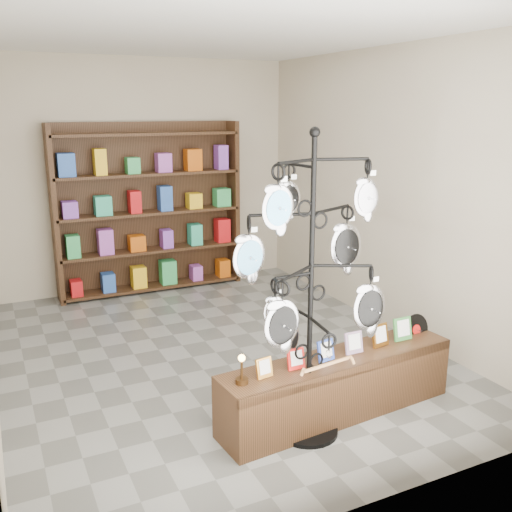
{
  "coord_description": "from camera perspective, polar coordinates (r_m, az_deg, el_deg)",
  "views": [
    {
      "loc": [
        -1.92,
        -4.92,
        2.37
      ],
      "look_at": [
        -0.04,
        -1.0,
        1.24
      ],
      "focal_mm": 40.0,
      "sensor_mm": 36.0,
      "label": 1
    }
  ],
  "objects": [
    {
      "name": "ground",
      "position": [
        5.79,
        -4.02,
        -9.6
      ],
      "size": [
        5.0,
        5.0,
        0.0
      ],
      "primitive_type": "plane",
      "color": "slate",
      "rests_on": "ground"
    },
    {
      "name": "room_envelope",
      "position": [
        5.31,
        -4.38,
        8.95
      ],
      "size": [
        5.0,
        5.0,
        5.0
      ],
      "color": "#B3AA90",
      "rests_on": "ground"
    },
    {
      "name": "display_tree",
      "position": [
        3.99,
        5.56,
        -1.03
      ],
      "size": [
        1.15,
        0.99,
        2.25
      ],
      "rotation": [
        0.0,
        0.0,
        0.05
      ],
      "color": "black",
      "rests_on": "ground"
    },
    {
      "name": "front_shelf",
      "position": [
        4.65,
        8.24,
        -12.67
      ],
      "size": [
        2.04,
        0.58,
        0.71
      ],
      "rotation": [
        0.0,
        0.0,
        0.08
      ],
      "color": "black",
      "rests_on": "ground"
    },
    {
      "name": "back_shelving",
      "position": [
        7.59,
        -10.62,
        4.18
      ],
      "size": [
        2.42,
        0.36,
        2.2
      ],
      "color": "black",
      "rests_on": "ground"
    }
  ]
}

